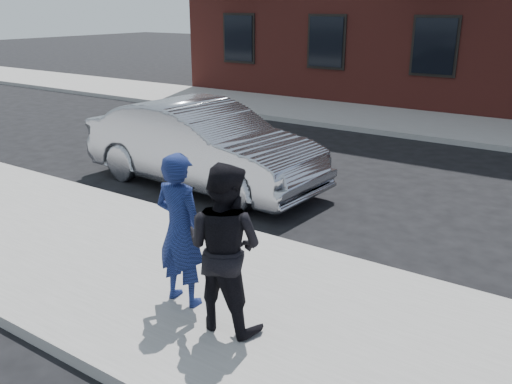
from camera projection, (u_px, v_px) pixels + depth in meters
The scene contains 8 objects.
ground at pixel (132, 261), 7.64m from camera, with size 100.00×100.00×0.00m, color black.
near_sidewalk at pixel (118, 263), 7.42m from camera, with size 50.00×3.50×0.15m, color gray.
near_curb at pixel (202, 222), 8.83m from camera, with size 50.00×0.10×0.15m, color #999691.
far_sidewalk at pixel (406, 122), 16.41m from camera, with size 50.00×3.50×0.15m, color gray.
far_curb at pixel (384, 133), 15.00m from camera, with size 50.00×0.10×0.15m, color #999691.
silver_sedan at pixel (202, 145), 10.57m from camera, with size 1.76×5.06×1.67m, color #999BA3.
man_hoodie at pixel (180, 230), 6.05m from camera, with size 0.65×0.50×1.79m.
man_peacoat at pixel (224, 247), 5.57m from camera, with size 0.92×0.74×1.82m.
Camera 1 is at (5.34, -4.72, 3.42)m, focal length 38.00 mm.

